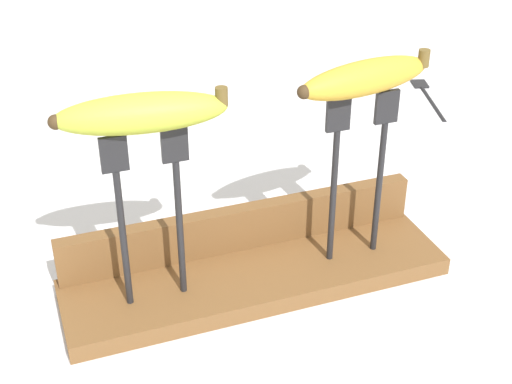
# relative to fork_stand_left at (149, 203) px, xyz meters

# --- Properties ---
(ground_plane) EXTENTS (3.00, 3.00, 0.00)m
(ground_plane) POSITION_rel_fork_stand_left_xyz_m (0.11, 0.01, -0.13)
(ground_plane) COLOR silver
(wooden_board) EXTENTS (0.43, 0.12, 0.02)m
(wooden_board) POSITION_rel_fork_stand_left_xyz_m (0.11, 0.01, -0.12)
(wooden_board) COLOR brown
(wooden_board) RESTS_ON ground
(board_backstop) EXTENTS (0.42, 0.02, 0.05)m
(board_backstop) POSITION_rel_fork_stand_left_xyz_m (0.11, 0.06, -0.09)
(board_backstop) COLOR brown
(board_backstop) RESTS_ON wooden_board
(fork_stand_left) EXTENTS (0.08, 0.01, 0.19)m
(fork_stand_left) POSITION_rel_fork_stand_left_xyz_m (0.00, 0.00, 0.00)
(fork_stand_left) COLOR black
(fork_stand_left) RESTS_ON wooden_board
(fork_stand_right) EXTENTS (0.08, 0.01, 0.20)m
(fork_stand_right) POSITION_rel_fork_stand_left_xyz_m (0.23, -0.00, 0.00)
(fork_stand_right) COLOR black
(fork_stand_right) RESTS_ON wooden_board
(banana_raised_left) EXTENTS (0.17, 0.06, 0.04)m
(banana_raised_left) POSITION_rel_fork_stand_left_xyz_m (-0.00, 0.00, 0.10)
(banana_raised_left) COLOR #B2C138
(banana_raised_left) RESTS_ON fork_stand_left
(banana_raised_right) EXTENTS (0.16, 0.06, 0.04)m
(banana_raised_right) POSITION_rel_fork_stand_left_xyz_m (0.23, -0.00, 0.10)
(banana_raised_right) COLOR gold
(banana_raised_right) RESTS_ON fork_stand_right
(fork_fallen_near) EXTENTS (0.07, 0.18, 0.01)m
(fork_fallen_near) POSITION_rel_fork_stand_left_xyz_m (0.58, 0.41, -0.13)
(fork_fallen_near) COLOR black
(fork_fallen_near) RESTS_ON ground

